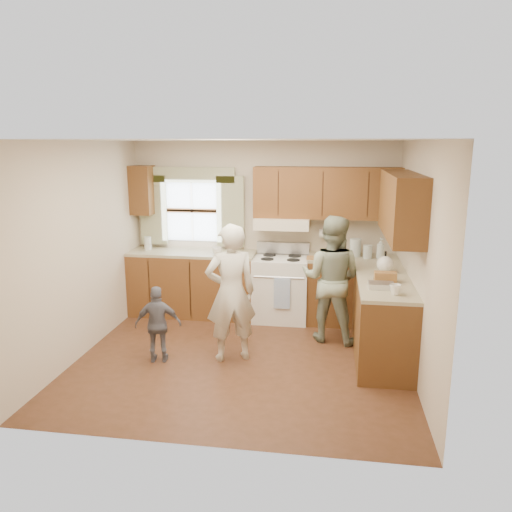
% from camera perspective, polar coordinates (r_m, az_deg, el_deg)
% --- Properties ---
extents(room, '(3.80, 3.80, 3.80)m').
position_cam_1_polar(room, '(5.57, -1.64, 0.13)').
color(room, '#442715').
rests_on(room, ground).
extents(kitchen_fixtures, '(3.80, 2.25, 2.15)m').
position_cam_1_polar(kitchen_fixtures, '(6.63, 5.29, -1.50)').
color(kitchen_fixtures, '#4D2910').
rests_on(kitchen_fixtures, ground).
extents(stove, '(0.76, 0.67, 1.07)m').
position_cam_1_polar(stove, '(7.10, 2.86, -3.60)').
color(stove, silver).
rests_on(stove, ground).
extents(woman_left, '(0.69, 0.58, 1.60)m').
position_cam_1_polar(woman_left, '(5.70, -2.90, -4.24)').
color(woman_left, beige).
rests_on(woman_left, ground).
extents(woman_right, '(0.90, 0.78, 1.60)m').
position_cam_1_polar(woman_right, '(6.33, 8.59, -2.61)').
color(woman_right, '#24412B').
rests_on(woman_right, ground).
extents(child, '(0.56, 0.32, 0.90)m').
position_cam_1_polar(child, '(5.85, -11.12, -7.68)').
color(child, slate).
rests_on(child, ground).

